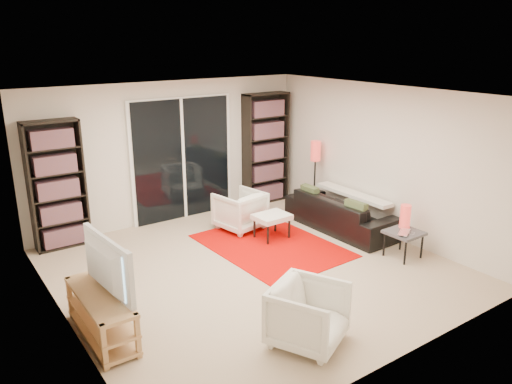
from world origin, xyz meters
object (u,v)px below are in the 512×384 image
ottoman (272,218)px  floor_lamp (315,159)px  tv_stand (101,314)px  armchair_front (308,315)px  armchair_back (240,210)px  side_table (404,234)px  bookshelf_right (266,149)px  sofa (341,212)px  bookshelf_left (57,185)px

ottoman → floor_lamp: floor_lamp is taller
tv_stand → armchair_front: bearing=-38.2°
armchair_back → side_table: bearing=109.6°
bookshelf_right → sofa: bearing=-85.6°
armchair_back → armchair_front: (-1.21, -3.15, 0.01)m
tv_stand → armchair_front: 2.20m
bookshelf_right → side_table: (0.11, -3.26, -0.70)m
armchair_front → ottoman: 2.88m
ottoman → floor_lamp: (1.43, 0.61, 0.65)m
ottoman → side_table: same height
armchair_front → armchair_back: bearing=42.4°
armchair_front → floor_lamp: 4.27m
side_table → ottoman: bearing=124.4°
floor_lamp → bookshelf_left: bearing=167.0°
armchair_back → floor_lamp: size_ratio=0.54×
bookshelf_left → tv_stand: bearing=-96.5°
armchair_back → bookshelf_left: bearing=-30.3°
bookshelf_left → bookshelf_right: bookshelf_right is taller
ottoman → side_table: size_ratio=1.14×
tv_stand → floor_lamp: 4.94m
sofa → ottoman: size_ratio=3.65×
bookshelf_left → sofa: bookshelf_left is taller
tv_stand → armchair_back: size_ratio=1.75×
bookshelf_left → floor_lamp: (4.25, -0.98, 0.02)m
tv_stand → side_table: bearing=-6.9°
side_table → sofa: bearing=88.4°
side_table → tv_stand: bearing=173.1°
bookshelf_left → armchair_front: 4.39m
bookshelf_left → side_table: size_ratio=4.06×
bookshelf_left → side_table: bearing=-39.4°
sofa → ottoman: bearing=73.1°
tv_stand → sofa: (4.31, 0.82, 0.03)m
tv_stand → armchair_back: bearing=31.3°
armchair_back → sofa: bearing=134.2°
bookshelf_left → side_table: bookshelf_left is taller
side_table → floor_lamp: (0.28, 2.28, 0.64)m
tv_stand → ottoman: 3.34m
tv_stand → bookshelf_left: bearing=83.5°
bookshelf_right → tv_stand: (-4.16, -2.74, -0.79)m
bookshelf_left → bookshelf_right: (3.85, -0.00, 0.07)m
bookshelf_right → armchair_back: size_ratio=2.95×
bookshelf_right → tv_stand: 5.05m
armchair_back → tv_stand: bearing=20.9°
bookshelf_right → armchair_front: size_ratio=2.88×
tv_stand → side_table: tv_stand is taller
bookshelf_left → floor_lamp: bookshelf_left is taller
bookshelf_left → sofa: bearing=-25.7°
armchair_back → armchair_front: bearing=58.5°
armchair_back → floor_lamp: floor_lamp is taller
sofa → armchair_front: bearing=129.1°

